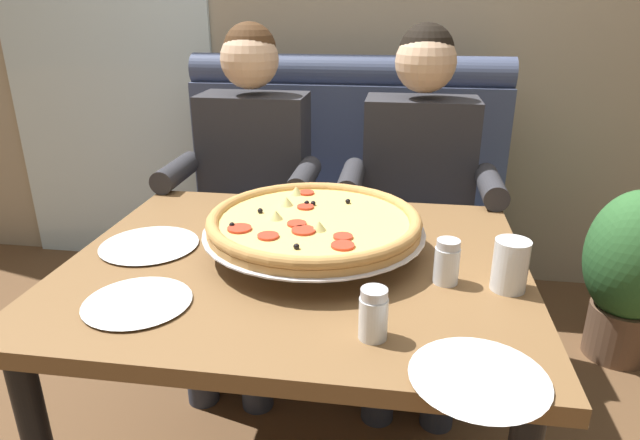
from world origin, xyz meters
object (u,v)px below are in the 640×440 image
(shaker_oregano, at_px, (447,265))
(patio_chair, at_px, (178,132))
(plate_far_side, at_px, (149,243))
(plate_near_right, at_px, (479,375))
(drinking_glass, at_px, (510,268))
(pizza, at_px, (314,223))
(plate_near_left, at_px, (137,300))
(diner_right, at_px, (418,191))
(shaker_pepper_flakes, at_px, (373,317))
(booth_bench, at_px, (339,237))
(dining_table, at_px, (297,291))
(diner_left, at_px, (249,183))
(potted_plant, at_px, (632,269))

(shaker_oregano, bearing_deg, patio_chair, 124.67)
(plate_far_side, bearing_deg, shaker_oregano, -6.51)
(plate_near_right, distance_m, drinking_glass, 0.36)
(pizza, height_order, drinking_glass, drinking_glass)
(shaker_oregano, relative_size, plate_near_left, 0.46)
(diner_right, relative_size, shaker_pepper_flakes, 12.24)
(booth_bench, bearing_deg, pizza, -87.72)
(plate_near_right, height_order, drinking_glass, drinking_glass)
(shaker_oregano, bearing_deg, dining_table, 169.32)
(diner_left, bearing_deg, booth_bench, 40.57)
(diner_left, xyz_separation_m, shaker_pepper_flakes, (0.52, -0.99, 0.07))
(plate_near_right, relative_size, patio_chair, 0.28)
(shaker_pepper_flakes, bearing_deg, plate_near_right, -28.49)
(plate_far_side, distance_m, patio_chair, 2.42)
(plate_near_right, bearing_deg, patio_chair, 121.57)
(dining_table, bearing_deg, patio_chair, 118.97)
(shaker_oregano, height_order, plate_far_side, shaker_oregano)
(shaker_pepper_flakes, distance_m, plate_far_side, 0.70)
(booth_bench, xyz_separation_m, pizza, (0.04, -0.89, 0.42))
(dining_table, distance_m, plate_near_right, 0.58)
(shaker_pepper_flakes, height_order, patio_chair, patio_chair)
(diner_left, height_order, diner_right, same)
(plate_far_side, bearing_deg, potted_plant, 27.53)
(pizza, relative_size, drinking_glass, 4.76)
(dining_table, height_order, plate_near_left, plate_near_left)
(booth_bench, xyz_separation_m, potted_plant, (1.14, -0.12, -0.01))
(diner_left, relative_size, shaker_oregano, 12.11)
(booth_bench, xyz_separation_m, diner_right, (0.31, -0.27, 0.31))
(shaker_oregano, bearing_deg, pizza, 159.85)
(shaker_pepper_flakes, height_order, drinking_glass, drinking_glass)
(shaker_oregano, relative_size, plate_near_right, 0.44)
(shaker_oregano, bearing_deg, diner_right, 93.81)
(dining_table, relative_size, diner_right, 0.89)
(dining_table, relative_size, plate_near_left, 4.92)
(shaker_oregano, distance_m, plate_near_left, 0.68)
(booth_bench, distance_m, patio_chair, 1.84)
(drinking_glass, xyz_separation_m, patio_chair, (-1.75, 2.35, -0.26))
(diner_left, bearing_deg, dining_table, -65.17)
(plate_near_left, height_order, potted_plant, plate_near_left)
(diner_right, height_order, plate_near_right, diner_right)
(shaker_pepper_flakes, relative_size, plate_far_side, 0.41)
(drinking_glass, height_order, potted_plant, drinking_glass)
(dining_table, bearing_deg, diner_left, 114.83)
(dining_table, bearing_deg, shaker_oregano, -10.68)
(patio_chair, bearing_deg, drinking_glass, -53.28)
(dining_table, xyz_separation_m, patio_chair, (-1.26, 2.27, -0.12))
(diner_left, xyz_separation_m, diner_right, (0.62, 0.00, 0.00))
(plate_near_left, relative_size, plate_far_side, 0.90)
(plate_near_left, bearing_deg, pizza, 44.03)
(booth_bench, bearing_deg, dining_table, -90.00)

